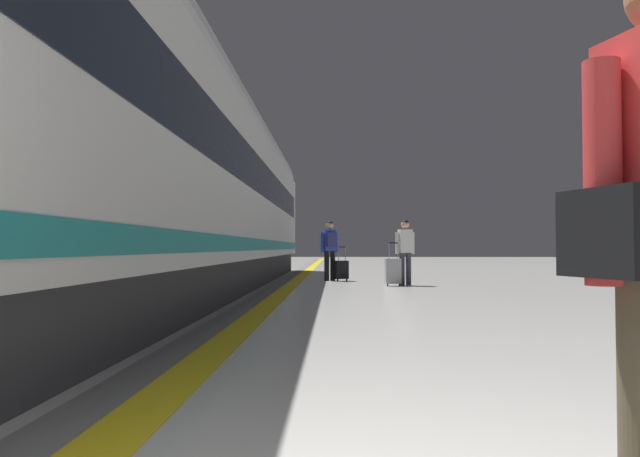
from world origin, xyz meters
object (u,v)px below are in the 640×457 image
at_px(passenger_near, 405,247).
at_px(suitcase_mid, 341,270).
at_px(suitcase_near, 393,271).
at_px(passenger_mid, 330,245).
at_px(high_speed_train, 106,132).

xyz_separation_m(passenger_near, suitcase_mid, (-1.57, 1.99, -0.63)).
distance_m(suitcase_near, suitcase_mid, 2.52).
bearing_deg(passenger_near, passenger_mid, 131.42).
bearing_deg(passenger_mid, high_speed_train, -107.73).
xyz_separation_m(passenger_near, suitcase_near, (-0.32, -0.19, -0.58)).
relative_size(high_speed_train, passenger_mid, 21.23).
distance_m(high_speed_train, suitcase_mid, 9.90).
bearing_deg(suitcase_mid, passenger_near, -51.77).
height_order(passenger_mid, suitcase_mid, passenger_mid).
relative_size(passenger_near, passenger_mid, 0.96).
bearing_deg(suitcase_near, passenger_mid, 123.89).
height_order(passenger_near, suitcase_near, passenger_near).
bearing_deg(passenger_mid, suitcase_near, -56.11).
distance_m(passenger_near, suitcase_near, 0.69).
bearing_deg(passenger_near, suitcase_mid, 128.23).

